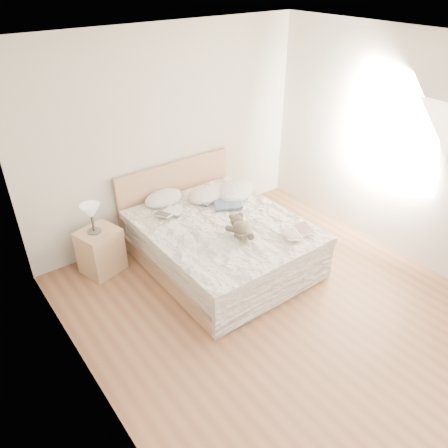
{
  "coord_description": "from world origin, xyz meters",
  "views": [
    {
      "loc": [
        -2.66,
        -2.45,
        3.32
      ],
      "look_at": [
        -0.02,
        1.05,
        0.62
      ],
      "focal_mm": 35.0,
      "sensor_mm": 36.0,
      "label": 1
    }
  ],
  "objects": [
    {
      "name": "childrens_book",
      "position": [
        0.54,
        0.39,
        0.63
      ],
      "size": [
        0.47,
        0.39,
        0.03
      ],
      "primitive_type": "cube",
      "rotation": [
        0.0,
        0.0,
        -0.33
      ],
      "color": "#F5E8C3",
      "rests_on": "bed"
    },
    {
      "name": "floor",
      "position": [
        0.0,
        0.0,
        0.0
      ],
      "size": [
        4.0,
        4.5,
        0.0
      ],
      "primitive_type": "cube",
      "color": "brown",
      "rests_on": "ground"
    },
    {
      "name": "nightstand",
      "position": [
        -1.25,
        1.89,
        0.28
      ],
      "size": [
        0.54,
        0.5,
        0.56
      ],
      "primitive_type": "cube",
      "rotation": [
        0.0,
        0.0,
        0.27
      ],
      "color": "tan",
      "rests_on": "floor"
    },
    {
      "name": "table_lamp",
      "position": [
        -1.28,
        1.9,
        0.82
      ],
      "size": [
        0.28,
        0.28,
        0.36
      ],
      "color": "#504B45",
      "rests_on": "nightstand"
    },
    {
      "name": "teddy_bear",
      "position": [
        -0.03,
        0.72,
        0.65
      ],
      "size": [
        0.33,
        0.41,
        0.19
      ],
      "primitive_type": null,
      "rotation": [
        0.0,
        0.0,
        -0.24
      ],
      "color": "brown",
      "rests_on": "bed"
    },
    {
      "name": "wall_right",
      "position": [
        2.0,
        0.0,
        1.35
      ],
      "size": [
        0.02,
        4.5,
        2.7
      ],
      "primitive_type": "cube",
      "color": "silver",
      "rests_on": "ground"
    },
    {
      "name": "photo_book",
      "position": [
        -0.42,
        1.65,
        0.63
      ],
      "size": [
        0.39,
        0.35,
        0.02
      ],
      "primitive_type": "cube",
      "rotation": [
        0.0,
        0.0,
        0.48
      ],
      "color": "white",
      "rests_on": "bed"
    },
    {
      "name": "ceiling",
      "position": [
        0.0,
        0.0,
        2.7
      ],
      "size": [
        4.0,
        4.5,
        0.0
      ],
      "primitive_type": "cube",
      "color": "white",
      "rests_on": "ground"
    },
    {
      "name": "blouse",
      "position": [
        0.35,
        1.51,
        0.63
      ],
      "size": [
        0.73,
        0.74,
        0.02
      ],
      "primitive_type": null,
      "rotation": [
        0.0,
        0.0,
        -0.43
      ],
      "color": "#3B4A6A",
      "rests_on": "bed"
    },
    {
      "name": "bed",
      "position": [
        0.0,
        1.19,
        0.31
      ],
      "size": [
        1.72,
        2.14,
        1.0
      ],
      "color": "tan",
      "rests_on": "floor"
    },
    {
      "name": "wall_back",
      "position": [
        0.0,
        2.25,
        1.35
      ],
      "size": [
        4.0,
        0.02,
        2.7
      ],
      "primitive_type": "cube",
      "color": "silver",
      "rests_on": "ground"
    },
    {
      "name": "window",
      "position": [
        1.99,
        0.3,
        1.45
      ],
      "size": [
        0.02,
        1.3,
        1.1
      ],
      "primitive_type": "cube",
      "color": "white",
      "rests_on": "wall_right"
    },
    {
      "name": "pillow_left",
      "position": [
        -0.28,
        2.01,
        0.64
      ],
      "size": [
        0.62,
        0.49,
        0.16
      ],
      "primitive_type": "ellipsoid",
      "rotation": [
        0.0,
        0.0,
        0.22
      ],
      "color": "white",
      "rests_on": "bed"
    },
    {
      "name": "wall_left",
      "position": [
        -2.0,
        0.0,
        1.35
      ],
      "size": [
        0.02,
        4.5,
        2.7
      ],
      "primitive_type": "cube",
      "color": "silver",
      "rests_on": "ground"
    },
    {
      "name": "pillow_right",
      "position": [
        0.6,
        1.61,
        0.64
      ],
      "size": [
        0.79,
        0.72,
        0.19
      ],
      "primitive_type": "ellipsoid",
      "rotation": [
        0.0,
        0.0,
        0.53
      ],
      "color": "white",
      "rests_on": "bed"
    },
    {
      "name": "pillow_middle",
      "position": [
        0.21,
        1.75,
        0.64
      ],
      "size": [
        0.59,
        0.46,
        0.16
      ],
      "primitive_type": "ellipsoid",
      "rotation": [
        0.0,
        0.0,
        0.17
      ],
      "color": "silver",
      "rests_on": "bed"
    }
  ]
}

